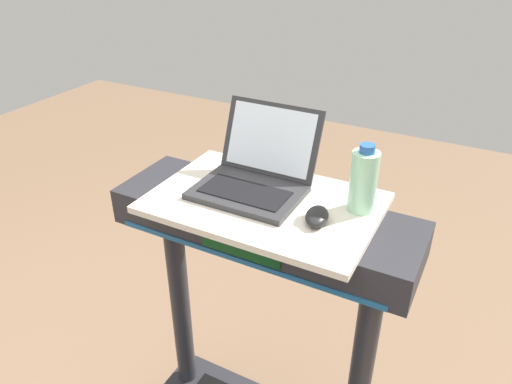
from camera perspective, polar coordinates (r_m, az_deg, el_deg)
name	(u,v)px	position (r m, az deg, el deg)	size (l,w,h in m)	color
desk_board	(264,203)	(1.37, 0.97, -1.27)	(0.64, 0.42, 0.02)	beige
laptop	(255,174)	(1.41, -0.08, 2.11)	(0.30, 0.30, 0.22)	#2D2D30
computer_mouse	(317,216)	(1.27, 7.20, -2.85)	(0.06, 0.10, 0.03)	black
water_bottle	(363,181)	(1.31, 12.55, 1.33)	(0.07, 0.07, 0.19)	#9EDBB2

